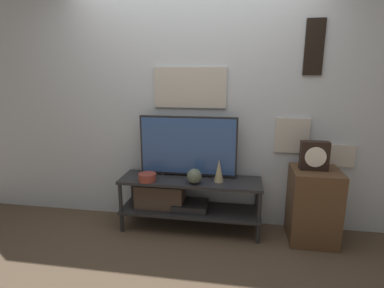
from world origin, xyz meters
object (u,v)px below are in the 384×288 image
(vase_round_glass, at_px, (194,176))
(mantel_clock, at_px, (314,156))
(vase_slim_bronze, at_px, (219,170))
(vase_wide_bowl, at_px, (147,177))
(television, at_px, (188,146))

(vase_round_glass, height_order, mantel_clock, mantel_clock)
(vase_slim_bronze, height_order, mantel_clock, mantel_clock)
(vase_wide_bowl, distance_m, mantel_clock, 1.64)
(television, relative_size, vase_wide_bowl, 5.64)
(television, bearing_deg, vase_slim_bronze, -19.31)
(vase_wide_bowl, height_order, mantel_clock, mantel_clock)
(television, xyz_separation_m, mantel_clock, (1.23, -0.10, -0.02))
(television, height_order, vase_round_glass, television)
(vase_slim_bronze, bearing_deg, vase_wide_bowl, -172.61)
(vase_wide_bowl, bearing_deg, television, 28.72)
(vase_slim_bronze, relative_size, vase_round_glass, 1.59)
(mantel_clock, bearing_deg, television, 175.27)
(vase_slim_bronze, xyz_separation_m, mantel_clock, (0.89, 0.02, 0.19))
(mantel_clock, bearing_deg, vase_slim_bronze, -179.02)
(vase_slim_bronze, distance_m, mantel_clock, 0.91)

